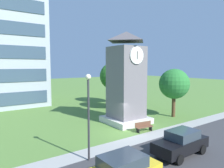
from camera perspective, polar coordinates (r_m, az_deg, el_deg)
ground_plane at (r=19.50m, az=3.18°, el=-13.26°), size 160.00×160.00×0.00m
street_asphalt at (r=15.31m, az=19.53°, el=-18.87°), size 120.00×7.20×0.01m
kerb_strip at (r=17.98m, az=7.57°, el=-14.92°), size 120.00×1.60×0.01m
clock_tower at (r=21.90m, az=3.98°, el=0.32°), size 4.25×4.25×9.72m
park_bench at (r=19.79m, az=8.90°, el=-11.64°), size 1.85×0.72×0.88m
street_lamp at (r=13.19m, az=-6.58°, el=-6.46°), size 0.36×0.36×5.63m
tree_streetside at (r=28.50m, az=2.27°, el=0.76°), size 3.99×3.99×5.98m
tree_near_tower at (r=25.45m, az=16.95°, el=-0.02°), size 3.58×3.58×5.78m
tree_by_building at (r=33.11m, az=0.35°, el=2.24°), size 4.36×4.36×6.66m
parked_car_black at (r=15.47m, az=18.69°, el=-15.17°), size 4.26×1.99×1.69m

